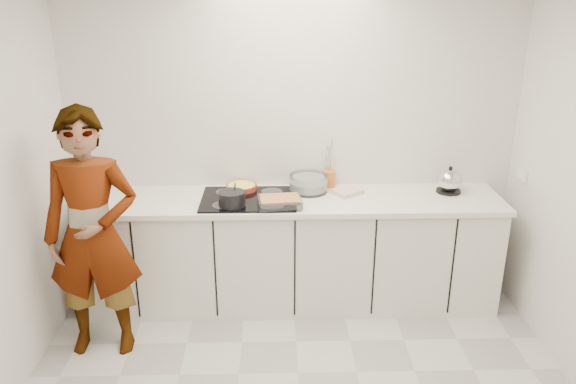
{
  "coord_description": "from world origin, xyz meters",
  "views": [
    {
      "loc": [
        -0.14,
        -2.77,
        2.48
      ],
      "look_at": [
        -0.05,
        1.05,
        1.05
      ],
      "focal_mm": 35.0,
      "sensor_mm": 36.0,
      "label": 1
    }
  ],
  "objects_px": {
    "saucepan": "(232,199)",
    "cook": "(93,236)",
    "hob": "(248,199)",
    "kettle": "(449,181)",
    "baking_dish": "(280,201)",
    "mixing_bowl": "(308,184)",
    "tart_dish": "(241,187)",
    "utensil_crock": "(329,179)"
  },
  "relations": [
    {
      "from": "baking_dish",
      "to": "utensil_crock",
      "type": "xyz_separation_m",
      "value": [
        0.41,
        0.44,
        0.02
      ]
    },
    {
      "from": "kettle",
      "to": "utensil_crock",
      "type": "height_order",
      "value": "kettle"
    },
    {
      "from": "tart_dish",
      "to": "saucepan",
      "type": "bearing_deg",
      "value": -98.29
    },
    {
      "from": "hob",
      "to": "utensil_crock",
      "type": "bearing_deg",
      "value": 23.93
    },
    {
      "from": "kettle",
      "to": "tart_dish",
      "type": "bearing_deg",
      "value": 177.63
    },
    {
      "from": "baking_dish",
      "to": "kettle",
      "type": "distance_m",
      "value": 1.38
    },
    {
      "from": "saucepan",
      "to": "utensil_crock",
      "type": "relative_size",
      "value": 1.53
    },
    {
      "from": "mixing_bowl",
      "to": "baking_dish",
      "type": "bearing_deg",
      "value": -125.31
    },
    {
      "from": "cook",
      "to": "mixing_bowl",
      "type": "bearing_deg",
      "value": 23.72
    },
    {
      "from": "utensil_crock",
      "to": "cook",
      "type": "distance_m",
      "value": 1.88
    },
    {
      "from": "tart_dish",
      "to": "saucepan",
      "type": "height_order",
      "value": "saucepan"
    },
    {
      "from": "baking_dish",
      "to": "mixing_bowl",
      "type": "xyz_separation_m",
      "value": [
        0.23,
        0.33,
        0.02
      ]
    },
    {
      "from": "tart_dish",
      "to": "saucepan",
      "type": "relative_size",
      "value": 1.58
    },
    {
      "from": "hob",
      "to": "utensil_crock",
      "type": "xyz_separation_m",
      "value": [
        0.65,
        0.29,
        0.06
      ]
    },
    {
      "from": "mixing_bowl",
      "to": "utensil_crock",
      "type": "distance_m",
      "value": 0.21
    },
    {
      "from": "hob",
      "to": "mixing_bowl",
      "type": "height_order",
      "value": "mixing_bowl"
    },
    {
      "from": "saucepan",
      "to": "cook",
      "type": "height_order",
      "value": "cook"
    },
    {
      "from": "mixing_bowl",
      "to": "utensil_crock",
      "type": "height_order",
      "value": "mixing_bowl"
    },
    {
      "from": "kettle",
      "to": "cook",
      "type": "relative_size",
      "value": 0.12
    },
    {
      "from": "utensil_crock",
      "to": "mixing_bowl",
      "type": "bearing_deg",
      "value": -146.55
    },
    {
      "from": "hob",
      "to": "baking_dish",
      "type": "relative_size",
      "value": 2.13
    },
    {
      "from": "utensil_crock",
      "to": "hob",
      "type": "bearing_deg",
      "value": -156.07
    },
    {
      "from": "mixing_bowl",
      "to": "utensil_crock",
      "type": "relative_size",
      "value": 2.5
    },
    {
      "from": "cook",
      "to": "utensil_crock",
      "type": "bearing_deg",
      "value": 24.54
    },
    {
      "from": "tart_dish",
      "to": "utensil_crock",
      "type": "distance_m",
      "value": 0.72
    },
    {
      "from": "mixing_bowl",
      "to": "utensil_crock",
      "type": "bearing_deg",
      "value": 33.45
    },
    {
      "from": "kettle",
      "to": "utensil_crock",
      "type": "xyz_separation_m",
      "value": [
        -0.94,
        0.16,
        -0.03
      ]
    },
    {
      "from": "tart_dish",
      "to": "kettle",
      "type": "height_order",
      "value": "kettle"
    },
    {
      "from": "tart_dish",
      "to": "cook",
      "type": "xyz_separation_m",
      "value": [
        -0.96,
        -0.76,
        -0.07
      ]
    },
    {
      "from": "hob",
      "to": "saucepan",
      "type": "xyz_separation_m",
      "value": [
        -0.11,
        -0.15,
        0.06
      ]
    },
    {
      "from": "baking_dish",
      "to": "kettle",
      "type": "relative_size",
      "value": 1.55
    },
    {
      "from": "hob",
      "to": "cook",
      "type": "bearing_deg",
      "value": -151.38
    },
    {
      "from": "kettle",
      "to": "utensil_crock",
      "type": "relative_size",
      "value": 1.64
    },
    {
      "from": "saucepan",
      "to": "kettle",
      "type": "distance_m",
      "value": 1.73
    },
    {
      "from": "hob",
      "to": "kettle",
      "type": "distance_m",
      "value": 1.6
    },
    {
      "from": "hob",
      "to": "saucepan",
      "type": "distance_m",
      "value": 0.2
    },
    {
      "from": "utensil_crock",
      "to": "tart_dish",
      "type": "bearing_deg",
      "value": -172.73
    },
    {
      "from": "baking_dish",
      "to": "hob",
      "type": "bearing_deg",
      "value": 146.99
    },
    {
      "from": "saucepan",
      "to": "utensil_crock",
      "type": "height_order",
      "value": "saucepan"
    },
    {
      "from": "utensil_crock",
      "to": "cook",
      "type": "bearing_deg",
      "value": -153.14
    },
    {
      "from": "utensil_crock",
      "to": "cook",
      "type": "height_order",
      "value": "cook"
    },
    {
      "from": "saucepan",
      "to": "cook",
      "type": "distance_m",
      "value": 1.0
    }
  ]
}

